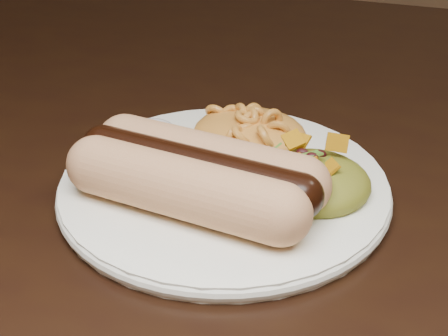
% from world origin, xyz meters
% --- Properties ---
extents(table, '(1.60, 0.90, 0.75)m').
position_xyz_m(table, '(0.00, 0.00, 0.66)').
color(table, black).
rests_on(table, floor).
extents(plate, '(0.28, 0.28, 0.01)m').
position_xyz_m(plate, '(-0.08, -0.05, 0.76)').
color(plate, white).
rests_on(plate, table).
extents(hotdog, '(0.15, 0.09, 0.04)m').
position_xyz_m(hotdog, '(-0.09, -0.08, 0.78)').
color(hotdog, tan).
rests_on(hotdog, plate).
extents(mac_and_cheese, '(0.10, 0.09, 0.03)m').
position_xyz_m(mac_and_cheese, '(-0.08, 0.02, 0.78)').
color(mac_and_cheese, gold).
rests_on(mac_and_cheese, plate).
extents(sour_cream, '(0.06, 0.06, 0.03)m').
position_xyz_m(sour_cream, '(-0.14, -0.02, 0.78)').
color(sour_cream, white).
rests_on(sour_cream, plate).
extents(taco_salad, '(0.08, 0.08, 0.04)m').
position_xyz_m(taco_salad, '(-0.01, -0.04, 0.78)').
color(taco_salad, '#A27024').
rests_on(taco_salad, plate).
extents(fork, '(0.04, 0.15, 0.00)m').
position_xyz_m(fork, '(-0.16, -0.06, 0.75)').
color(fork, white).
rests_on(fork, table).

